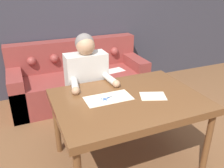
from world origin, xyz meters
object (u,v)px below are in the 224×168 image
dining_table (128,104)px  scissors (108,98)px  couch (79,79)px  person (87,86)px

dining_table → scissors: size_ratio=6.16×
couch → scissors: bearing=-94.5°
couch → person: person is taller
couch → person: bearing=-99.0°
dining_table → person: 0.67m
dining_table → scissors: (-0.18, 0.07, 0.07)m
couch → person: size_ratio=1.64×
dining_table → couch: size_ratio=0.67×
dining_table → couch: 1.64m
dining_table → person: (-0.21, 0.63, -0.04)m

